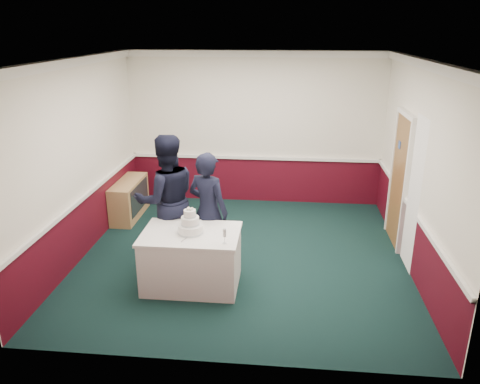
# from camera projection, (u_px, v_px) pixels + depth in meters

# --- Properties ---
(ground) EXTENTS (5.00, 5.00, 0.00)m
(ground) POSITION_uv_depth(u_px,v_px,m) (243.00, 255.00, 7.38)
(ground) COLOR black
(ground) RESTS_ON ground
(room_shell) EXTENTS (5.00, 5.00, 3.00)m
(room_shell) POSITION_uv_depth(u_px,v_px,m) (252.00, 125.00, 7.29)
(room_shell) COLOR white
(room_shell) RESTS_ON ground
(sideboard) EXTENTS (0.41, 1.20, 0.70)m
(sideboard) POSITION_uv_depth(u_px,v_px,m) (129.00, 199.00, 8.79)
(sideboard) COLOR #A27C4F
(sideboard) RESTS_ON ground
(cake_table) EXTENTS (1.32, 0.92, 0.79)m
(cake_table) POSITION_uv_depth(u_px,v_px,m) (192.00, 258.00, 6.43)
(cake_table) COLOR white
(cake_table) RESTS_ON ground
(wedding_cake) EXTENTS (0.35, 0.35, 0.36)m
(wedding_cake) POSITION_uv_depth(u_px,v_px,m) (190.00, 225.00, 6.26)
(wedding_cake) COLOR white
(wedding_cake) RESTS_ON cake_table
(cake_knife) EXTENTS (0.08, 0.22, 0.00)m
(cake_knife) POSITION_uv_depth(u_px,v_px,m) (185.00, 239.00, 6.12)
(cake_knife) COLOR silver
(cake_knife) RESTS_ON cake_table
(champagne_flute) EXTENTS (0.05, 0.05, 0.21)m
(champagne_flute) POSITION_uv_depth(u_px,v_px,m) (225.00, 234.00, 5.95)
(champagne_flute) COLOR silver
(champagne_flute) RESTS_ON cake_table
(person_man) EXTENTS (1.19, 1.08, 1.98)m
(person_man) POSITION_uv_depth(u_px,v_px,m) (167.00, 200.00, 6.93)
(person_man) COLOR black
(person_man) RESTS_ON ground
(person_woman) EXTENTS (0.76, 0.65, 1.76)m
(person_woman) POSITION_uv_depth(u_px,v_px,m) (208.00, 211.00, 6.81)
(person_woman) COLOR black
(person_woman) RESTS_ON ground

